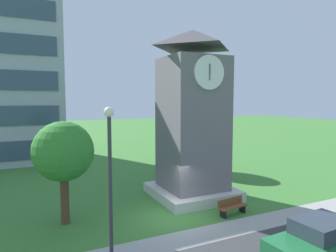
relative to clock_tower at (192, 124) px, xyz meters
name	(u,v)px	position (x,y,z in m)	size (l,w,h in m)	color
ground_plane	(176,217)	(-2.48, -2.60, -4.72)	(160.00, 160.00, 0.00)	#3D7A33
kerb_strip	(200,236)	(-2.48, -5.05, -4.72)	(120.00, 1.60, 0.01)	#9E9E99
clock_tower	(192,124)	(0.00, 0.00, 0.00)	(4.85, 4.85, 10.55)	slate
park_bench	(232,206)	(0.41, -3.62, -4.26)	(1.85, 0.72, 0.88)	brown
street_lamp	(110,171)	(-6.87, -6.00, -1.02)	(0.36, 0.36, 5.98)	#333338
tree_streetside	(63,152)	(-7.91, -0.91, -1.08)	(3.00, 3.00, 5.19)	#513823
tree_near_tower	(190,127)	(3.70, 6.75, -0.89)	(3.35, 3.35, 5.53)	#513823
parked_car_green	(319,241)	(0.40, -8.94, -3.86)	(4.35, 2.11, 1.69)	#1E6B38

